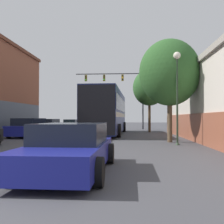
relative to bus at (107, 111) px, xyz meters
The scene contains 10 objects.
lane_center_line 3.77m from the bus, 121.66° to the right, with size 0.14×46.22×0.01m.
bus is the anchor object (origin of this frame).
hatchback_foreground 16.13m from the bus, 88.67° to the right, with size 2.16×4.55×1.27m.
parked_car_left_near 6.80m from the bus, 145.65° to the right, with size 2.41×4.48×1.39m.
parked_car_left_mid 11.97m from the bus, 117.38° to the left, with size 2.09×4.58×1.23m.
parked_car_left_distant 6.49m from the bus, 159.21° to the left, with size 2.18×4.41×1.32m.
traffic_signal_gantry 10.99m from the bus, 84.99° to the left, with size 8.68×0.36×7.38m.
street_lamp 10.06m from the bus, 63.45° to the right, with size 0.39×0.39×4.92m.
street_tree_near 8.78m from the bus, 59.72° to the right, with size 3.56×3.21×6.06m.
street_tree_far 5.86m from the bus, 42.03° to the left, with size 3.32×2.98×6.31m.
Camera 1 is at (3.60, -3.10, 1.42)m, focal length 42.00 mm.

